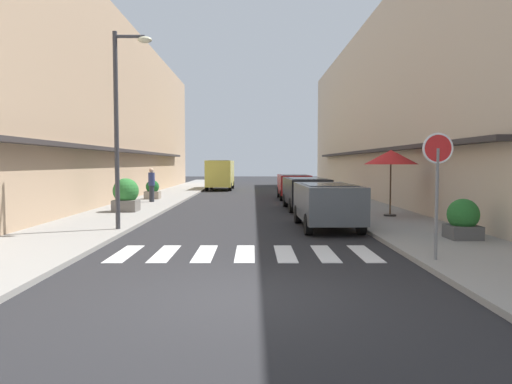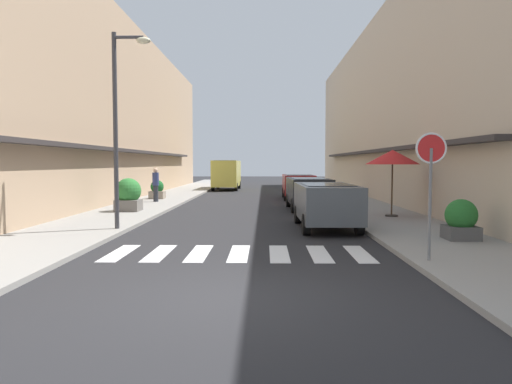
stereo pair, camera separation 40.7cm
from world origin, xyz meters
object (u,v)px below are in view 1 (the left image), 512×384
Objects in this scene: parked_car_near at (327,201)px; street_lamp at (122,111)px; parked_car_far at (294,184)px; planter_far at (153,190)px; planter_midblock at (126,195)px; round_street_sign at (438,163)px; planter_corner at (463,219)px; delivery_van at (220,172)px; parked_car_mid at (306,190)px; cafe_umbrella at (391,158)px; pedestrian_walking_near at (152,184)px.

parked_car_near is 0.73× the size of street_lamp.
parked_car_far is 8.28m from planter_far.
street_lamp is 4.30× the size of planter_midblock.
planter_corner is at bearing 57.39° from round_street_sign.
round_street_sign is at bearing -77.31° from delivery_van.
parked_car_far reaches higher than planter_far.
planter_far is at bearing 127.85° from planter_corner.
delivery_van reaches higher than planter_far.
parked_car_mid is at bearing 13.57° from planter_midblock.
cafe_umbrella is (9.27, 3.63, -1.38)m from street_lamp.
parked_car_mid and parked_car_far have the same top height.
cafe_umbrella is at bearing 117.22° from pedestrian_walking_near.
pedestrian_walking_near reaches higher than parked_car_mid.
round_street_sign is at bearing -83.30° from parked_car_mid.
delivery_van is (-5.07, 23.19, 0.48)m from parked_car_near.
parked_car_mid is 4.92m from cafe_umbrella.
parked_car_mid is (0.00, 6.47, 0.00)m from parked_car_near.
pedestrian_walking_near is (-7.75, 9.57, 0.13)m from parked_car_near.
round_street_sign reaches higher than planter_corner.
parked_car_mid is at bearing 108.89° from planter_corner.
pedestrian_walking_near reaches higher than planter_far.
round_street_sign reaches higher than pedestrian_walking_near.
parked_car_far is 1.55× the size of round_street_sign.
parked_car_mid is 8.01m from planter_midblock.
planter_corner is at bearing -71.11° from parked_car_mid.
planter_corner is 0.77× the size of planter_midblock.
pedestrian_walking_near is (-10.96, 12.48, 0.42)m from planter_corner.
cafe_umbrella is at bearing -74.67° from parked_car_far.
cafe_umbrella is 10.91m from planter_midblock.
cafe_umbrella is at bearing -39.28° from planter_far.
planter_midblock is at bearing 131.89° from round_street_sign.
planter_far is (-11.36, 14.62, -0.03)m from planter_corner.
planter_midblock is at bearing 145.73° from planter_corner.
delivery_van is 2.04× the size of round_street_sign.
pedestrian_walking_near is at bearing 131.29° from planter_corner.
pedestrian_walking_near is at bearing -79.31° from planter_far.
planter_far is (-1.73, 12.62, -3.12)m from street_lamp.
planter_midblock is at bearing -98.30° from delivery_van.
parked_car_mid is at bearing 90.00° from parked_car_near.
planter_far is at bearing -109.19° from pedestrian_walking_near.
cafe_umbrella reaches higher than parked_car_mid.
delivery_van is (-5.07, 16.72, 0.48)m from parked_car_mid.
planter_midblock is (-7.79, -8.51, -0.11)m from parked_car_far.
round_street_sign reaches higher than planter_midblock.
parked_car_mid is 1.09× the size of parked_car_far.
street_lamp is 10.04m from cafe_umbrella.
street_lamp reaches higher than round_street_sign.
street_lamp reaches higher than planter_midblock.
parked_car_mid is at bearing 127.18° from cafe_umbrella.
delivery_van reaches higher than pedestrian_walking_near.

